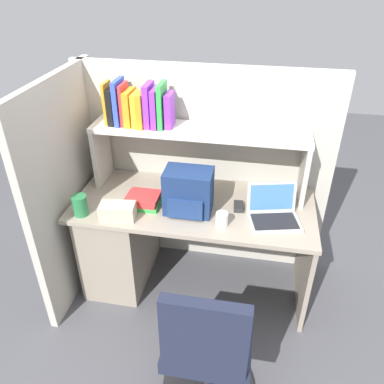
{
  "coord_description": "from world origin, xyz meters",
  "views": [
    {
      "loc": [
        0.39,
        -2.12,
        2.17
      ],
      "look_at": [
        0.0,
        -0.05,
        0.85
      ],
      "focal_mm": 36.25,
      "sensor_mm": 36.0,
      "label": 1
    }
  ],
  "objects_px": {
    "paper_cup": "(222,219)",
    "tissue_box": "(118,211)",
    "computer_mouse": "(238,206)",
    "office_chair": "(208,354)",
    "snack_canister": "(80,205)",
    "laptop": "(273,212)",
    "backpack": "(188,192)"
  },
  "relations": [
    {
      "from": "backpack",
      "to": "office_chair",
      "type": "relative_size",
      "value": 0.32
    },
    {
      "from": "tissue_box",
      "to": "office_chair",
      "type": "xyz_separation_m",
      "value": [
        0.67,
        -0.62,
        -0.39
      ]
    },
    {
      "from": "laptop",
      "to": "office_chair",
      "type": "distance_m",
      "value": 0.92
    },
    {
      "from": "tissue_box",
      "to": "snack_canister",
      "type": "height_order",
      "value": "snack_canister"
    },
    {
      "from": "backpack",
      "to": "tissue_box",
      "type": "distance_m",
      "value": 0.46
    },
    {
      "from": "paper_cup",
      "to": "laptop",
      "type": "bearing_deg",
      "value": 22.22
    },
    {
      "from": "backpack",
      "to": "tissue_box",
      "type": "xyz_separation_m",
      "value": [
        -0.42,
        -0.16,
        -0.09
      ]
    },
    {
      "from": "computer_mouse",
      "to": "paper_cup",
      "type": "height_order",
      "value": "paper_cup"
    },
    {
      "from": "computer_mouse",
      "to": "paper_cup",
      "type": "distance_m",
      "value": 0.22
    },
    {
      "from": "backpack",
      "to": "snack_canister",
      "type": "height_order",
      "value": "backpack"
    },
    {
      "from": "snack_canister",
      "to": "office_chair",
      "type": "height_order",
      "value": "office_chair"
    },
    {
      "from": "computer_mouse",
      "to": "paper_cup",
      "type": "xyz_separation_m",
      "value": [
        -0.09,
        -0.2,
        0.03
      ]
    },
    {
      "from": "backpack",
      "to": "snack_canister",
      "type": "bearing_deg",
      "value": -166.13
    },
    {
      "from": "backpack",
      "to": "paper_cup",
      "type": "distance_m",
      "value": 0.28
    },
    {
      "from": "computer_mouse",
      "to": "laptop",
      "type": "bearing_deg",
      "value": -24.74
    },
    {
      "from": "tissue_box",
      "to": "snack_canister",
      "type": "xyz_separation_m",
      "value": [
        -0.24,
        -0.0,
        0.02
      ]
    },
    {
      "from": "office_chair",
      "to": "backpack",
      "type": "bearing_deg",
      "value": -72.13
    },
    {
      "from": "office_chair",
      "to": "laptop",
      "type": "bearing_deg",
      "value": -109.81
    },
    {
      "from": "tissue_box",
      "to": "office_chair",
      "type": "height_order",
      "value": "office_chair"
    },
    {
      "from": "paper_cup",
      "to": "tissue_box",
      "type": "bearing_deg",
      "value": -176.41
    },
    {
      "from": "laptop",
      "to": "paper_cup",
      "type": "bearing_deg",
      "value": -157.78
    },
    {
      "from": "tissue_box",
      "to": "office_chair",
      "type": "relative_size",
      "value": 0.24
    },
    {
      "from": "laptop",
      "to": "office_chair",
      "type": "height_order",
      "value": "laptop"
    },
    {
      "from": "backpack",
      "to": "tissue_box",
      "type": "relative_size",
      "value": 1.36
    },
    {
      "from": "computer_mouse",
      "to": "snack_canister",
      "type": "distance_m",
      "value": 1.01
    },
    {
      "from": "computer_mouse",
      "to": "tissue_box",
      "type": "height_order",
      "value": "tissue_box"
    },
    {
      "from": "laptop",
      "to": "backpack",
      "type": "relative_size",
      "value": 1.21
    },
    {
      "from": "tissue_box",
      "to": "snack_canister",
      "type": "bearing_deg",
      "value": 174.17
    },
    {
      "from": "office_chair",
      "to": "paper_cup",
      "type": "bearing_deg",
      "value": -88.14
    },
    {
      "from": "tissue_box",
      "to": "snack_canister",
      "type": "relative_size",
      "value": 1.63
    },
    {
      "from": "backpack",
      "to": "snack_canister",
      "type": "distance_m",
      "value": 0.69
    },
    {
      "from": "paper_cup",
      "to": "computer_mouse",
      "type": "bearing_deg",
      "value": 67.0
    }
  ]
}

